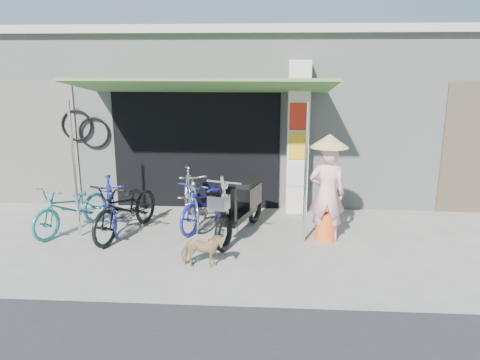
# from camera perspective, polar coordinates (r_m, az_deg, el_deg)

# --- Properties ---
(ground) EXTENTS (80.00, 80.00, 0.00)m
(ground) POSITION_cam_1_polar(r_m,az_deg,el_deg) (7.40, 1.05, -9.50)
(ground) COLOR gray
(ground) RESTS_ON ground
(bicycle_shop) EXTENTS (12.30, 5.30, 3.66)m
(bicycle_shop) POSITION_cam_1_polar(r_m,az_deg,el_deg) (11.91, 2.26, 8.82)
(bicycle_shop) COLOR #9DA19A
(bicycle_shop) RESTS_ON ground
(shop_pillar) EXTENTS (0.42, 0.44, 3.00)m
(shop_pillar) POSITION_cam_1_polar(r_m,az_deg,el_deg) (9.34, 7.06, 5.07)
(shop_pillar) COLOR beige
(shop_pillar) RESTS_ON ground
(awning) EXTENTS (4.60, 1.88, 2.72)m
(awning) POSITION_cam_1_polar(r_m,az_deg,el_deg) (8.48, -4.56, 11.11)
(awning) COLOR #427233
(awning) RESTS_ON ground
(neighbour_left) EXTENTS (2.60, 0.06, 2.60)m
(neighbour_left) POSITION_cam_1_polar(r_m,az_deg,el_deg) (10.88, -25.57, 4.03)
(neighbour_left) COLOR #6B665B
(neighbour_left) RESTS_ON ground
(bike_teal) EXTENTS (1.24, 1.78, 0.89)m
(bike_teal) POSITION_cam_1_polar(r_m,az_deg,el_deg) (8.87, -19.82, -3.19)
(bike_teal) COLOR #1B767B
(bike_teal) RESTS_ON ground
(bike_blue) EXTENTS (1.04, 1.63, 0.95)m
(bike_blue) POSITION_cam_1_polar(r_m,az_deg,el_deg) (8.75, -15.50, -2.87)
(bike_blue) COLOR navy
(bike_blue) RESTS_ON ground
(bike_black) EXTENTS (1.16, 2.01, 1.00)m
(bike_black) POSITION_cam_1_polar(r_m,az_deg,el_deg) (8.41, -13.66, -3.28)
(bike_black) COLOR black
(bike_black) RESTS_ON ground
(bike_silver) EXTENTS (1.01, 1.83, 1.06)m
(bike_silver) POSITION_cam_1_polar(r_m,az_deg,el_deg) (8.81, -6.02, -1.93)
(bike_silver) COLOR #A3A3A8
(bike_silver) RESTS_ON ground
(bike_navy) EXTENTS (1.24, 1.85, 0.92)m
(bike_navy) POSITION_cam_1_polar(r_m,az_deg,el_deg) (8.60, -4.00, -2.77)
(bike_navy) COLOR navy
(bike_navy) RESTS_ON ground
(street_dog) EXTENTS (0.65, 0.31, 0.54)m
(street_dog) POSITION_cam_1_polar(r_m,az_deg,el_deg) (7.01, -4.67, -8.56)
(street_dog) COLOR #A37856
(street_dog) RESTS_ON ground
(moped) EXTENTS (0.87, 2.00, 1.16)m
(moped) POSITION_cam_1_polar(r_m,az_deg,el_deg) (8.16, 0.17, -3.20)
(moped) COLOR black
(moped) RESTS_ON ground
(nun) EXTENTS (0.64, 0.64, 1.83)m
(nun) POSITION_cam_1_polar(r_m,az_deg,el_deg) (7.97, 10.59, -1.09)
(nun) COLOR pink
(nun) RESTS_ON ground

